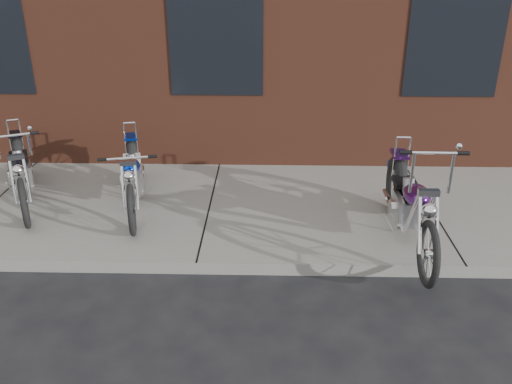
{
  "coord_description": "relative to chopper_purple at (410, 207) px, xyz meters",
  "views": [
    {
      "loc": [
        0.8,
        -5.16,
        3.37
      ],
      "look_at": [
        0.65,
        0.8,
        0.67
      ],
      "focal_mm": 38.0,
      "sensor_mm": 36.0,
      "label": 1
    }
  ],
  "objects": [
    {
      "name": "ground",
      "position": [
        -2.46,
        -0.58,
        -0.59
      ],
      "size": [
        120.0,
        120.0,
        0.0
      ],
      "primitive_type": "plane",
      "color": "#282829",
      "rests_on": "ground"
    },
    {
      "name": "chopper_purple",
      "position": [
        0.0,
        0.0,
        0.0
      ],
      "size": [
        0.6,
        2.45,
        1.37
      ],
      "rotation": [
        0.0,
        0.0,
        -1.59
      ],
      "color": "black",
      "rests_on": "sidewalk"
    },
    {
      "name": "chopper_third",
      "position": [
        -5.04,
        1.0,
        -0.04
      ],
      "size": [
        1.03,
        2.09,
        1.14
      ],
      "rotation": [
        0.0,
        0.0,
        -1.14
      ],
      "color": "black",
      "rests_on": "sidewalk"
    },
    {
      "name": "sidewalk",
      "position": [
        -2.46,
        0.92,
        -0.52
      ],
      "size": [
        22.0,
        3.0,
        0.15
      ],
      "primitive_type": "cube",
      "color": "gray",
      "rests_on": "ground"
    },
    {
      "name": "chopper_blue",
      "position": [
        -3.49,
        0.9,
        -0.04
      ],
      "size": [
        0.69,
        2.21,
        0.97
      ],
      "rotation": [
        0.0,
        0.0,
        -1.36
      ],
      "color": "black",
      "rests_on": "sidewalk"
    }
  ]
}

